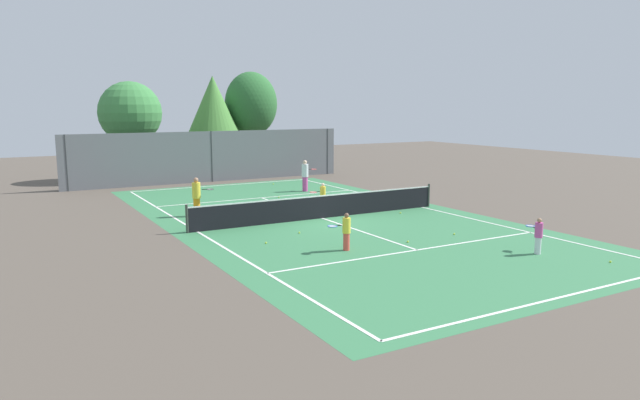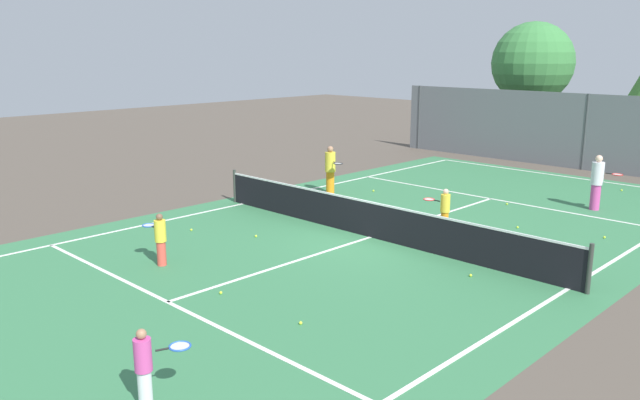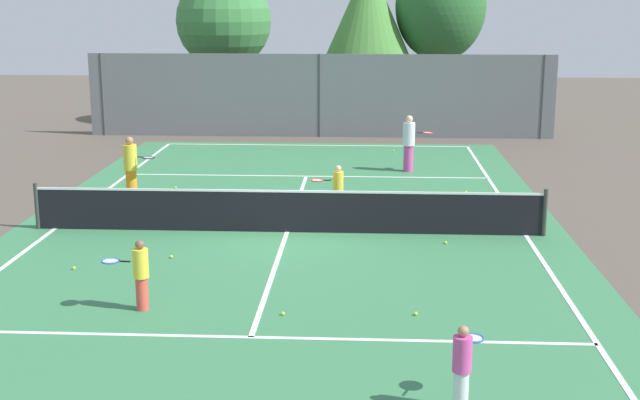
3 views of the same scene
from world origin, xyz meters
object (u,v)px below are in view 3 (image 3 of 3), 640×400
object	(u,v)px
player_3	(462,366)
tennis_ball_5	(171,257)
tennis_ball_0	(416,314)
tennis_ball_7	(446,243)
player_0	(337,188)
tennis_ball_8	(176,188)
tennis_ball_2	(393,151)
tennis_ball_3	(466,192)
player_4	(140,274)
tennis_ball_11	(74,268)
player_1	(131,167)
tennis_ball_6	(389,197)
player_2	(409,143)
ball_crate	(334,216)
tennis_ball_10	(283,314)
tennis_ball_1	(260,207)
tennis_ball_4	(333,178)

from	to	relation	value
player_3	tennis_ball_5	size ratio (longest dim) A/B	18.06
tennis_ball_0	tennis_ball_7	world-z (taller)	same
player_0	tennis_ball_8	bearing A→B (deg)	150.98
tennis_ball_2	tennis_ball_3	distance (m)	6.72
player_4	tennis_ball_11	xyz separation A→B (m)	(-1.93, 2.17, -0.63)
player_1	tennis_ball_6	xyz separation A→B (m)	(6.93, 0.47, -0.84)
player_2	player_3	distance (m)	16.07
player_3	ball_crate	distance (m)	9.82
tennis_ball_0	tennis_ball_10	size ratio (longest dim) A/B	1.00
tennis_ball_1	tennis_ball_3	bearing A→B (deg)	20.84
tennis_ball_3	tennis_ball_7	world-z (taller)	same
tennis_ball_7	tennis_ball_5	bearing A→B (deg)	-166.73
player_3	tennis_ball_7	xyz separation A→B (m)	(0.49, 7.90, -0.59)
tennis_ball_1	tennis_ball_10	size ratio (longest dim) A/B	1.00
tennis_ball_0	tennis_ball_11	size ratio (longest dim) A/B	1.00
player_1	tennis_ball_4	distance (m)	6.09
tennis_ball_8	tennis_ball_10	xyz separation A→B (m)	(4.02, -9.85, 0.00)
player_4	ball_crate	distance (m)	6.89
player_4	tennis_ball_0	distance (m)	4.83
tennis_ball_4	tennis_ball_11	xyz separation A→B (m)	(-4.85, -9.05, 0.00)
player_3	tennis_ball_11	world-z (taller)	player_3
player_4	tennis_ball_7	bearing A→B (deg)	37.87
player_1	tennis_ball_3	size ratio (longest dim) A/B	25.77
tennis_ball_5	tennis_ball_8	xyz separation A→B (m)	(-1.36, 6.65, 0.00)
tennis_ball_0	tennis_ball_11	bearing A→B (deg)	161.84
tennis_ball_3	tennis_ball_4	world-z (taller)	same
ball_crate	tennis_ball_8	distance (m)	5.89
tennis_ball_4	tennis_ball_0	bearing A→B (deg)	-80.56
tennis_ball_1	player_0	bearing A→B (deg)	-10.77
tennis_ball_0	tennis_ball_4	world-z (taller)	same
tennis_ball_7	tennis_ball_0	bearing A→B (deg)	-101.43
ball_crate	tennis_ball_10	bearing A→B (deg)	-95.87
tennis_ball_11	player_3	bearing A→B (deg)	-38.38
tennis_ball_11	tennis_ball_6	bearing A→B (deg)	45.93
tennis_ball_4	tennis_ball_6	world-z (taller)	same
player_4	tennis_ball_6	bearing A→B (deg)	62.89
ball_crate	tennis_ball_8	size ratio (longest dim) A/B	6.80
tennis_ball_1	tennis_ball_6	xyz separation A→B (m)	(3.34, 1.38, 0.00)
player_3	tennis_ball_3	bearing A→B (deg)	83.47
tennis_ball_4	tennis_ball_8	xyz separation A→B (m)	(-4.43, -1.52, 0.00)
player_1	player_3	world-z (taller)	player_1
ball_crate	tennis_ball_3	size ratio (longest dim) A/B	6.80
tennis_ball_3	tennis_ball_5	bearing A→B (deg)	-136.39
tennis_ball_5	tennis_ball_6	bearing A→B (deg)	51.11
ball_crate	tennis_ball_7	distance (m)	3.05
tennis_ball_10	tennis_ball_11	bearing A→B (deg)	152.39
tennis_ball_3	player_3	bearing A→B (deg)	-96.53
tennis_ball_6	player_4	bearing A→B (deg)	-117.11
player_1	tennis_ball_3	bearing A→B (deg)	7.44
player_2	tennis_ball_10	world-z (taller)	player_2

